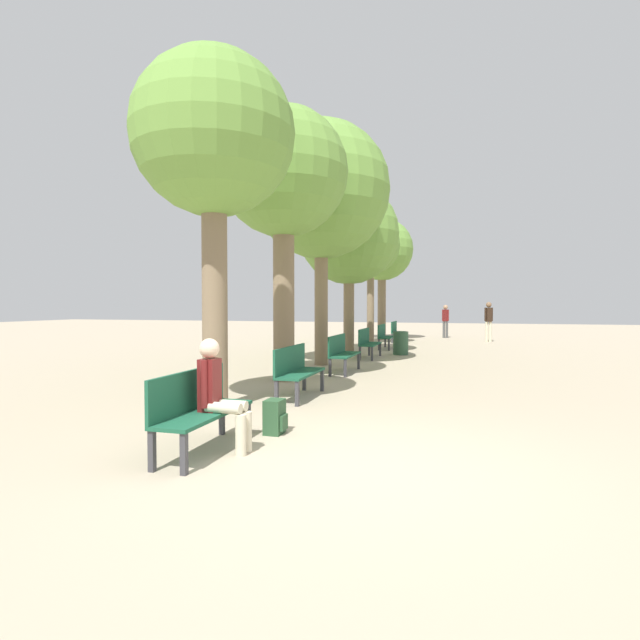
% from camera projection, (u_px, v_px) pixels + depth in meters
% --- Properties ---
extents(ground_plane, '(80.00, 80.00, 0.00)m').
position_uv_depth(ground_plane, '(348.00, 465.00, 5.04)').
color(ground_plane, tan).
extents(bench_row_0, '(0.44, 1.54, 0.89)m').
position_uv_depth(bench_row_0, '(198.00, 405.00, 5.50)').
color(bench_row_0, '#195138').
rests_on(bench_row_0, ground_plane).
extents(bench_row_1, '(0.44, 1.54, 0.89)m').
position_uv_depth(bench_row_1, '(296.00, 368.00, 8.70)').
color(bench_row_1, '#195138').
rests_on(bench_row_1, ground_plane).
extents(bench_row_2, '(0.44, 1.54, 0.89)m').
position_uv_depth(bench_row_2, '(341.00, 351.00, 11.89)').
color(bench_row_2, '#195138').
rests_on(bench_row_2, ground_plane).
extents(bench_row_3, '(0.44, 1.54, 0.89)m').
position_uv_depth(bench_row_3, '(368.00, 341.00, 15.09)').
color(bench_row_3, '#195138').
rests_on(bench_row_3, ground_plane).
extents(bench_row_4, '(0.44, 1.54, 0.89)m').
position_uv_depth(bench_row_4, '(385.00, 335.00, 18.29)').
color(bench_row_4, '#195138').
rests_on(bench_row_4, ground_plane).
extents(bench_row_5, '(0.44, 1.54, 0.89)m').
position_uv_depth(bench_row_5, '(396.00, 330.00, 21.48)').
color(bench_row_5, '#195138').
rests_on(bench_row_5, ground_plane).
extents(tree_row_0, '(2.49, 2.49, 5.47)m').
position_uv_depth(tree_row_0, '(214.00, 139.00, 7.59)').
color(tree_row_0, '#7A664C').
rests_on(tree_row_0, ground_plane).
extents(tree_row_1, '(2.74, 2.74, 5.79)m').
position_uv_depth(tree_row_1, '(283.00, 176.00, 10.51)').
color(tree_row_1, '#7A664C').
rests_on(tree_row_1, ground_plane).
extents(tree_row_2, '(3.67, 3.67, 6.51)m').
position_uv_depth(tree_row_2, '(321.00, 191.00, 13.25)').
color(tree_row_2, '#7A664C').
rests_on(tree_row_2, ground_plane).
extents(tree_row_3, '(3.31, 3.31, 5.60)m').
position_uv_depth(tree_row_3, '(349.00, 235.00, 16.46)').
color(tree_row_3, '#7A664C').
rests_on(tree_row_3, ground_plane).
extents(tree_row_4, '(2.39, 2.39, 5.25)m').
position_uv_depth(tree_row_4, '(371.00, 246.00, 20.26)').
color(tree_row_4, '#7A664C').
rests_on(tree_row_4, ground_plane).
extents(tree_row_5, '(2.87, 2.87, 5.60)m').
position_uv_depth(tree_row_5, '(382.00, 251.00, 23.00)').
color(tree_row_5, '#7A664C').
rests_on(tree_row_5, ground_plane).
extents(person_seated, '(0.58, 0.33, 1.25)m').
position_uv_depth(person_seated, '(219.00, 391.00, 5.49)').
color(person_seated, beige).
rests_on(person_seated, ground_plane).
extents(backpack, '(0.25, 0.28, 0.43)m').
position_uv_depth(backpack, '(275.00, 417.00, 6.26)').
color(backpack, '#284C2D').
rests_on(backpack, ground_plane).
extents(pedestrian_near, '(0.35, 0.29, 1.73)m').
position_uv_depth(pedestrian_near, '(489.00, 319.00, 21.62)').
color(pedestrian_near, beige).
rests_on(pedestrian_near, ground_plane).
extents(pedestrian_mid, '(0.32, 0.29, 1.60)m').
position_uv_depth(pedestrian_mid, '(445.00, 319.00, 24.22)').
color(pedestrian_mid, '#4C4C4C').
rests_on(pedestrian_mid, ground_plane).
extents(trash_bin, '(0.49, 0.49, 0.75)m').
position_uv_depth(trash_bin, '(401.00, 343.00, 16.10)').
color(trash_bin, '#2D5138').
rests_on(trash_bin, ground_plane).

